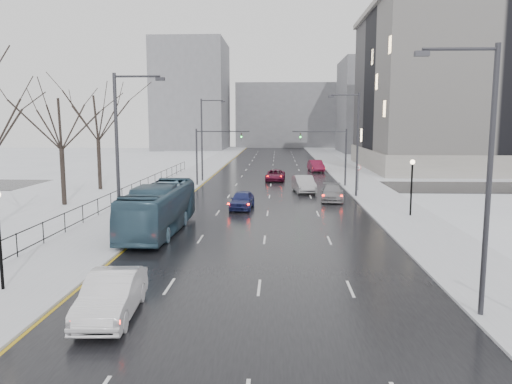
# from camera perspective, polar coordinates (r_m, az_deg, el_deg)

# --- Properties ---
(road) EXTENTS (16.00, 150.00, 0.04)m
(road) POSITION_cam_1_polar(r_m,az_deg,el_deg) (68.55, 1.83, 1.95)
(road) COLOR black
(road) RESTS_ON ground
(cross_road) EXTENTS (130.00, 10.00, 0.04)m
(cross_road) POSITION_cam_1_polar(r_m,az_deg,el_deg) (56.63, 1.68, 0.67)
(cross_road) COLOR black
(cross_road) RESTS_ON ground
(sidewalk_left) EXTENTS (5.00, 150.00, 0.16)m
(sidewalk_left) POSITION_cam_1_polar(r_m,az_deg,el_deg) (69.46, -6.87, 2.03)
(sidewalk_left) COLOR silver
(sidewalk_left) RESTS_ON ground
(sidewalk_right) EXTENTS (5.00, 150.00, 0.16)m
(sidewalk_right) POSITION_cam_1_polar(r_m,az_deg,el_deg) (69.22, 10.56, 1.93)
(sidewalk_right) COLOR silver
(sidewalk_right) RESTS_ON ground
(park_strip) EXTENTS (14.00, 150.00, 0.12)m
(park_strip) POSITION_cam_1_polar(r_m,az_deg,el_deg) (71.62, -14.40, 2.00)
(park_strip) COLOR white
(park_strip) RESTS_ON ground
(tree_park_d) EXTENTS (8.75, 8.75, 12.50)m
(tree_park_d) POSITION_cam_1_polar(r_m,az_deg,el_deg) (46.64, -21.03, -1.49)
(tree_park_d) COLOR black
(tree_park_d) RESTS_ON ground
(tree_park_e) EXTENTS (9.45, 9.45, 13.50)m
(tree_park_e) POSITION_cam_1_polar(r_m,az_deg,el_deg) (55.98, -17.35, 0.19)
(tree_park_e) COLOR black
(tree_park_e) RESTS_ON ground
(iron_fence) EXTENTS (0.06, 70.00, 1.30)m
(iron_fence) POSITION_cam_1_polar(r_m,az_deg,el_deg) (41.07, -17.15, -1.26)
(iron_fence) COLOR black
(iron_fence) RESTS_ON sidewalk_left
(streetlight_r_near) EXTENTS (2.95, 0.25, 10.00)m
(streetlight_r_near) POSITION_cam_1_polar(r_m,az_deg,el_deg) (19.67, 24.55, 2.43)
(streetlight_r_near) COLOR #2D2D33
(streetlight_r_near) RESTS_ON ground
(streetlight_r_mid) EXTENTS (2.95, 0.25, 10.00)m
(streetlight_r_mid) POSITION_cam_1_polar(r_m,az_deg,el_deg) (48.75, 11.27, 5.93)
(streetlight_r_mid) COLOR #2D2D33
(streetlight_r_mid) RESTS_ON ground
(streetlight_l_near) EXTENTS (2.95, 0.25, 10.00)m
(streetlight_l_near) POSITION_cam_1_polar(r_m,az_deg,el_deg) (29.59, -15.16, 4.52)
(streetlight_l_near) COLOR #2D2D33
(streetlight_l_near) RESTS_ON ground
(streetlight_l_far) EXTENTS (2.95, 0.25, 10.00)m
(streetlight_l_far) POSITION_cam_1_polar(r_m,az_deg,el_deg) (60.84, -6.00, 6.43)
(streetlight_l_far) COLOR #2D2D33
(streetlight_l_far) RESTS_ON ground
(lamppost_r_mid) EXTENTS (0.36, 0.36, 4.28)m
(lamppost_r_mid) POSITION_cam_1_polar(r_m,az_deg,el_deg) (39.74, 17.38, 1.39)
(lamppost_r_mid) COLOR black
(lamppost_r_mid) RESTS_ON sidewalk_right
(mast_signal_right) EXTENTS (6.10, 0.33, 6.50)m
(mast_signal_right) POSITION_cam_1_polar(r_m,az_deg,el_deg) (56.62, 9.16, 4.72)
(mast_signal_right) COLOR #2D2D33
(mast_signal_right) RESTS_ON ground
(mast_signal_left) EXTENTS (6.10, 0.33, 6.50)m
(mast_signal_left) POSITION_cam_1_polar(r_m,az_deg,el_deg) (56.83, -5.73, 4.79)
(mast_signal_left) COLOR #2D2D33
(mast_signal_left) RESTS_ON ground
(no_uturn_sign) EXTENTS (0.60, 0.06, 2.70)m
(no_uturn_sign) POSITION_cam_1_polar(r_m,az_deg,el_deg) (53.06, 11.62, 2.49)
(no_uturn_sign) COLOR #2D2D33
(no_uturn_sign) RESTS_ON sidewalk_right
(civic_building) EXTENTS (41.00, 31.00, 24.80)m
(civic_building) POSITION_cam_1_polar(r_m,az_deg,el_deg) (87.24, 25.99, 9.82)
(civic_building) COLOR gray
(civic_building) RESTS_ON ground
(bldg_far_right) EXTENTS (24.00, 20.00, 22.00)m
(bldg_far_right) POSITION_cam_1_polar(r_m,az_deg,el_deg) (126.18, 15.16, 9.46)
(bldg_far_right) COLOR slate
(bldg_far_right) RESTS_ON ground
(bldg_far_left) EXTENTS (18.00, 22.00, 28.00)m
(bldg_far_left) POSITION_cam_1_polar(r_m,az_deg,el_deg) (135.26, -7.33, 10.83)
(bldg_far_left) COLOR slate
(bldg_far_left) RESTS_ON ground
(bldg_far_center) EXTENTS (30.00, 18.00, 18.00)m
(bldg_far_center) POSITION_cam_1_polar(r_m,az_deg,el_deg) (148.20, 3.78, 8.69)
(bldg_far_center) COLOR slate
(bldg_far_center) RESTS_ON ground
(sedan_left_near) EXTENTS (2.12, 5.16, 1.66)m
(sedan_left_near) POSITION_cam_1_polar(r_m,az_deg,el_deg) (19.74, -16.18, -11.27)
(sedan_left_near) COLOR silver
(sedan_left_near) RESTS_ON road
(bus) EXTENTS (2.86, 11.45, 3.18)m
(bus) POSITION_cam_1_polar(r_m,az_deg,el_deg) (33.45, -11.00, -1.85)
(bus) COLOR #355367
(bus) RESTS_ON road
(sedan_center_near) EXTENTS (2.07, 4.55, 1.51)m
(sedan_center_near) POSITION_cam_1_polar(r_m,az_deg,el_deg) (41.77, -1.61, -0.90)
(sedan_center_near) COLOR navy
(sedan_center_near) RESTS_ON road
(sedan_right_near) EXTENTS (2.44, 5.41, 1.72)m
(sedan_right_near) POSITION_cam_1_polar(r_m,az_deg,el_deg) (51.79, 5.48, 0.92)
(sedan_right_near) COLOR #9E9DA1
(sedan_right_near) RESTS_ON road
(sedan_right_cross) EXTENTS (2.54, 5.03, 1.36)m
(sedan_right_cross) POSITION_cam_1_polar(r_m,az_deg,el_deg) (61.69, 2.22, 1.93)
(sedan_right_cross) COLOR maroon
(sedan_right_cross) RESTS_ON road
(sedan_right_far) EXTENTS (2.43, 5.11, 1.44)m
(sedan_right_far) POSITION_cam_1_polar(r_m,az_deg,el_deg) (46.71, 8.68, -0.09)
(sedan_right_far) COLOR gray
(sedan_right_far) RESTS_ON road
(sedan_right_distant) EXTENTS (2.34, 5.20, 1.66)m
(sedan_right_distant) POSITION_cam_1_polar(r_m,az_deg,el_deg) (73.75, 6.86, 2.99)
(sedan_right_distant) COLOR maroon
(sedan_right_distant) RESTS_ON road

